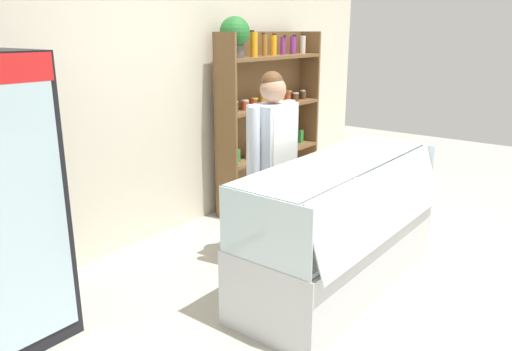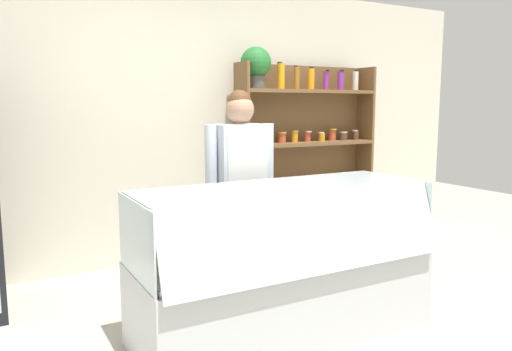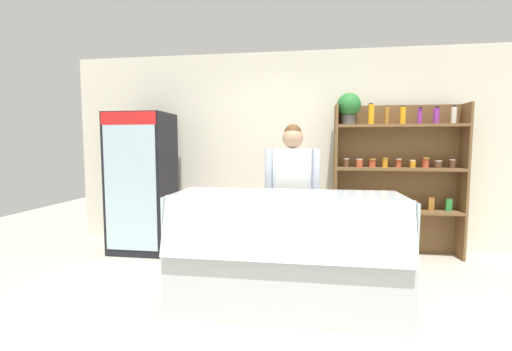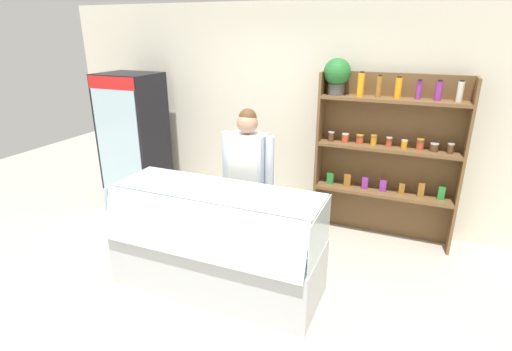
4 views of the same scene
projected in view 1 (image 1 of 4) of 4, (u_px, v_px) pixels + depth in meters
name	position (u px, v px, depth m)	size (l,w,h in m)	color
ground_plane	(354.00, 277.00, 4.08)	(12.00, 12.00, 0.00)	#B7B2A3
back_wall	(178.00, 94.00, 4.88)	(6.80, 0.10, 2.70)	silver
shelving_unit	(263.00, 101.00, 5.54)	(1.59, 0.30, 2.08)	brown
deli_display_case	(339.00, 249.00, 3.88)	(1.98, 0.80, 1.01)	silver
shop_clerk	(273.00, 154.00, 4.11)	(0.58, 0.25, 1.64)	#2D2D38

